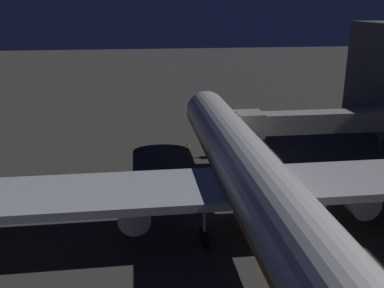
% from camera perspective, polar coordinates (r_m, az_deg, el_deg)
% --- Properties ---
extents(ground_plane, '(320.00, 320.00, 0.00)m').
position_cam_1_polar(ground_plane, '(48.24, 4.60, -6.26)').
color(ground_plane, '#383533').
extents(airliner_at_gate, '(57.42, 57.29, 18.19)m').
position_cam_1_polar(airliner_at_gate, '(36.48, 8.31, -5.15)').
color(airliner_at_gate, silver).
rests_on(airliner_at_gate, ground_plane).
extents(jet_bridge, '(23.06, 3.40, 7.23)m').
position_cam_1_polar(jet_bridge, '(56.13, 15.70, 2.80)').
color(jet_bridge, '#9E9E99').
rests_on(jet_bridge, ground_plane).
extents(traffic_cone_nose_port, '(0.36, 0.36, 0.55)m').
position_cam_1_polar(traffic_cone_nose_port, '(63.82, 3.46, 0.19)').
color(traffic_cone_nose_port, orange).
rests_on(traffic_cone_nose_port, ground_plane).
extents(traffic_cone_nose_starboard, '(0.36, 0.36, 0.55)m').
position_cam_1_polar(traffic_cone_nose_starboard, '(63.16, -0.47, 0.03)').
color(traffic_cone_nose_starboard, orange).
rests_on(traffic_cone_nose_starboard, ground_plane).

